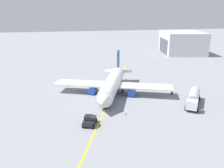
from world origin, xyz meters
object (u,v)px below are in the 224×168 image
at_px(airplane, 112,84).
at_px(pushback_tug, 89,120).
at_px(refueling_worker, 172,91).
at_px(fuel_tanker, 194,98).
at_px(safety_cone_nose, 126,113).

height_order(airplane, pushback_tug, airplane).
bearing_deg(refueling_worker, fuel_tanker, 12.14).
bearing_deg(fuel_tanker, pushback_tug, -78.82).
relative_size(airplane, pushback_tug, 7.61).
bearing_deg(airplane, fuel_tanker, 57.20).
distance_m(pushback_tug, safety_cone_nose, 8.67).
bearing_deg(refueling_worker, airplane, -102.43).
relative_size(airplane, refueling_worker, 18.11).
relative_size(refueling_worker, safety_cone_nose, 3.00).
bearing_deg(fuel_tanker, airplane, -122.80).
relative_size(fuel_tanker, pushback_tug, 2.49).
distance_m(airplane, refueling_worker, 16.02).
distance_m(refueling_worker, safety_cone_nose, 18.17).
distance_m(fuel_tanker, refueling_worker, 7.87).
bearing_deg(airplane, safety_cone_nose, 0.53).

